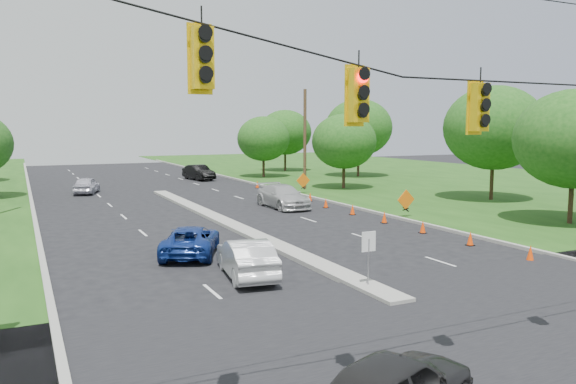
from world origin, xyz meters
TOP-DOWN VIEW (x-y plane):
  - ground at (0.00, 0.00)m, footprint 160.00×160.00m
  - cross_street at (0.00, 0.00)m, footprint 160.00×14.00m
  - curb_left at (-10.10, 30.00)m, footprint 0.25×110.00m
  - curb_right at (10.10, 30.00)m, footprint 0.25×110.00m
  - median at (0.00, 21.00)m, footprint 1.00×34.00m
  - median_sign at (0.00, 6.00)m, footprint 0.55×0.06m
  - signal_span at (-0.05, -1.00)m, footprint 25.60×0.32m
  - utility_pole_far_right at (12.50, 35.00)m, footprint 0.28×0.28m
  - cone_1 at (8.49, 6.50)m, footprint 0.32×0.32m
  - cone_2 at (8.49, 10.00)m, footprint 0.32×0.32m
  - cone_3 at (8.49, 13.50)m, footprint 0.32×0.32m
  - cone_4 at (8.49, 17.00)m, footprint 0.32×0.32m
  - cone_5 at (8.49, 20.50)m, footprint 0.32×0.32m
  - cone_6 at (8.49, 24.00)m, footprint 0.32×0.32m
  - cone_7 at (9.09, 27.50)m, footprint 0.32×0.32m
  - cone_8 at (9.09, 31.00)m, footprint 0.32×0.32m
  - cone_9 at (9.09, 34.50)m, footprint 0.32×0.32m
  - cone_10 at (9.09, 38.00)m, footprint 0.32×0.32m
  - work_sign_1 at (10.80, 18.00)m, footprint 1.27×0.58m
  - work_sign_2 at (10.80, 32.00)m, footprint 1.27×0.58m
  - tree_7 at (18.00, 12.00)m, footprint 6.72×6.72m
  - tree_8 at (22.00, 22.00)m, footprint 7.56×7.56m
  - tree_9 at (16.00, 34.00)m, footprint 5.88×5.88m
  - tree_10 at (24.00, 44.00)m, footprint 7.56×7.56m
  - tree_11 at (20.00, 55.00)m, footprint 6.72×6.72m
  - tree_12 at (14.00, 48.00)m, footprint 5.88×5.88m
  - white_sedan at (-3.21, 9.39)m, footprint 2.17×4.60m
  - blue_pickup at (-4.11, 13.82)m, footprint 3.93×5.20m
  - silver_car_far at (5.80, 25.42)m, footprint 2.28×5.53m
  - silver_car_oncoming at (-5.72, 40.20)m, footprint 2.86×4.50m
  - dark_car_receding at (6.51, 48.15)m, footprint 2.51×5.10m

SIDE VIEW (x-z plane):
  - ground at x=0.00m, z-range 0.00..0.00m
  - cross_street at x=0.00m, z-range -0.01..0.01m
  - curb_left at x=-10.10m, z-range -0.08..0.08m
  - curb_right at x=10.10m, z-range -0.08..0.08m
  - median at x=0.00m, z-range -0.09..0.09m
  - cone_1 at x=8.49m, z-range 0.00..0.70m
  - cone_2 at x=8.49m, z-range 0.00..0.70m
  - cone_3 at x=8.49m, z-range 0.00..0.70m
  - cone_4 at x=8.49m, z-range 0.00..0.70m
  - cone_5 at x=8.49m, z-range 0.00..0.70m
  - cone_6 at x=8.49m, z-range 0.00..0.70m
  - cone_7 at x=9.09m, z-range 0.00..0.70m
  - cone_8 at x=9.09m, z-range 0.00..0.70m
  - cone_9 at x=9.09m, z-range 0.00..0.70m
  - cone_10 at x=9.09m, z-range 0.00..0.70m
  - blue_pickup at x=-4.11m, z-range 0.00..1.31m
  - silver_car_oncoming at x=-5.72m, z-range 0.00..1.43m
  - white_sedan at x=-3.21m, z-range 0.00..1.46m
  - silver_car_far at x=5.80m, z-range 0.00..1.60m
  - dark_car_receding at x=6.51m, z-range 0.00..1.61m
  - work_sign_1 at x=10.80m, z-range 0.41..1.78m
  - work_sign_2 at x=10.80m, z-range 0.41..1.78m
  - median_sign at x=0.00m, z-range 0.44..2.49m
  - tree_9 at x=16.00m, z-range 0.91..7.77m
  - tree_12 at x=14.00m, z-range 0.91..7.77m
  - utility_pole_far_right at x=12.50m, z-range 0.00..9.00m
  - tree_7 at x=18.00m, z-range 1.04..8.88m
  - tree_11 at x=20.00m, z-range 1.04..8.88m
  - signal_span at x=-0.05m, z-range 0.47..9.47m
  - tree_8 at x=22.00m, z-range 1.17..9.99m
  - tree_10 at x=24.00m, z-range 1.17..9.99m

